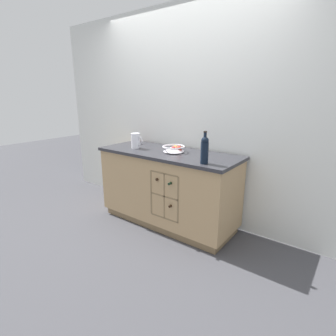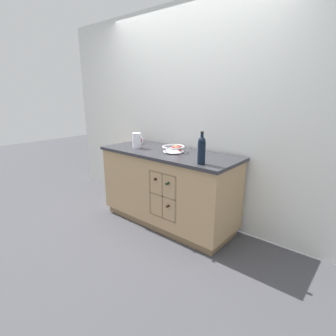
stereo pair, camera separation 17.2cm
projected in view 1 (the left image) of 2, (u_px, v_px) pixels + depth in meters
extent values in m
plane|color=#424247|center=(168.00, 222.00, 3.27)|extent=(14.00, 14.00, 0.00)
cube|color=silver|center=(187.00, 116.00, 3.21)|extent=(4.40, 0.06, 2.55)
cube|color=olive|center=(168.00, 218.00, 3.26)|extent=(1.59, 0.56, 0.09)
cube|color=tan|center=(168.00, 186.00, 3.14)|extent=(1.65, 0.62, 0.77)
cube|color=#2D2D33|center=(168.00, 153.00, 3.03)|extent=(1.69, 0.66, 0.03)
cube|color=olive|center=(170.00, 194.00, 2.87)|extent=(0.36, 0.01, 0.51)
cube|color=olive|center=(154.00, 191.00, 2.93)|extent=(0.02, 0.10, 0.51)
cube|color=olive|center=(181.00, 199.00, 2.73)|extent=(0.02, 0.10, 0.51)
cube|color=olive|center=(167.00, 216.00, 2.90)|extent=(0.36, 0.10, 0.02)
cube|color=olive|center=(167.00, 195.00, 2.83)|extent=(0.36, 0.10, 0.02)
cube|color=olive|center=(167.00, 173.00, 2.76)|extent=(0.36, 0.10, 0.02)
cube|color=olive|center=(167.00, 195.00, 2.83)|extent=(0.02, 0.10, 0.51)
cylinder|color=black|center=(179.00, 201.00, 2.88)|extent=(0.07, 0.20, 0.07)
cylinder|color=black|center=(172.00, 205.00, 2.77)|extent=(0.03, 0.09, 0.03)
cylinder|color=black|center=(166.00, 176.00, 2.92)|extent=(0.08, 0.19, 0.08)
cylinder|color=black|center=(159.00, 179.00, 2.81)|extent=(0.03, 0.08, 0.03)
cylinder|color=black|center=(178.00, 180.00, 2.80)|extent=(0.07, 0.19, 0.07)
cylinder|color=black|center=(171.00, 183.00, 2.69)|extent=(0.03, 0.08, 0.03)
cylinder|color=silver|center=(174.00, 152.00, 2.99)|extent=(0.12, 0.12, 0.01)
cone|color=silver|center=(174.00, 149.00, 2.98)|extent=(0.24, 0.24, 0.06)
torus|color=silver|center=(174.00, 147.00, 2.98)|extent=(0.26, 0.26, 0.02)
sphere|color=red|center=(173.00, 149.00, 2.97)|extent=(0.06, 0.06, 0.06)
sphere|color=gold|center=(175.00, 148.00, 3.02)|extent=(0.07, 0.07, 0.07)
sphere|color=red|center=(179.00, 149.00, 2.97)|extent=(0.07, 0.07, 0.07)
cylinder|color=white|center=(136.00, 141.00, 3.19)|extent=(0.11, 0.11, 0.19)
torus|color=white|center=(135.00, 134.00, 3.16)|extent=(0.11, 0.11, 0.01)
torus|color=white|center=(139.00, 141.00, 3.15)|extent=(0.11, 0.01, 0.11)
cylinder|color=#B7473D|center=(135.00, 140.00, 3.50)|extent=(0.08, 0.08, 0.10)
torus|color=#B7473D|center=(138.00, 140.00, 3.47)|extent=(0.07, 0.01, 0.07)
cylinder|color=black|center=(204.00, 153.00, 2.49)|extent=(0.08, 0.08, 0.21)
sphere|color=black|center=(205.00, 141.00, 2.45)|extent=(0.07, 0.07, 0.07)
cylinder|color=black|center=(205.00, 137.00, 2.45)|extent=(0.03, 0.03, 0.09)
cylinder|color=black|center=(205.00, 132.00, 2.43)|extent=(0.03, 0.03, 0.01)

